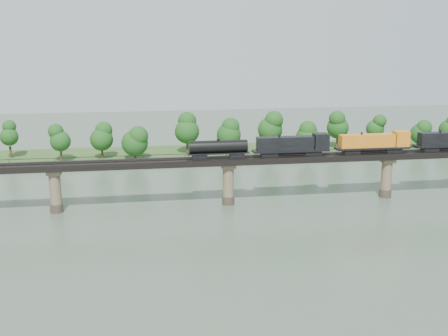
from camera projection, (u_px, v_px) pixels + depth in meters
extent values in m
plane|color=#3D4D3E|center=(254.00, 251.00, 106.26)|extent=(400.00, 400.00, 0.00)
cube|color=#2A4A1D|center=(202.00, 154.00, 187.73)|extent=(300.00, 24.00, 1.60)
cylinder|color=#473A2D|center=(57.00, 208.00, 128.87)|extent=(3.00, 3.00, 2.00)
cylinder|color=#7D6C51|center=(55.00, 189.00, 127.82)|extent=(2.60, 2.60, 9.00)
cube|color=#7D6C51|center=(54.00, 172.00, 126.88)|extent=(3.20, 3.20, 1.00)
cylinder|color=#473A2D|center=(228.00, 200.00, 134.85)|extent=(3.00, 3.00, 2.00)
cylinder|color=#7D6C51|center=(228.00, 182.00, 133.79)|extent=(2.60, 2.60, 9.00)
cube|color=#7D6C51|center=(228.00, 166.00, 132.85)|extent=(3.20, 3.20, 1.00)
cylinder|color=#473A2D|center=(385.00, 193.00, 140.82)|extent=(3.00, 3.00, 2.00)
cylinder|color=#7D6C51|center=(386.00, 176.00, 139.77)|extent=(2.60, 2.60, 9.00)
cube|color=#7D6C51|center=(388.00, 160.00, 138.83)|extent=(3.20, 3.20, 1.00)
cube|color=black|center=(228.00, 161.00, 132.56)|extent=(220.00, 5.00, 1.50)
cube|color=black|center=(229.00, 158.00, 131.65)|extent=(220.00, 0.12, 0.16)
cube|color=black|center=(228.00, 157.00, 133.09)|extent=(220.00, 0.12, 0.16)
cube|color=black|center=(230.00, 157.00, 129.92)|extent=(220.00, 0.10, 0.10)
cube|color=black|center=(227.00, 153.00, 134.53)|extent=(220.00, 0.10, 0.10)
cube|color=black|center=(230.00, 158.00, 130.00)|extent=(0.08, 0.08, 0.70)
cube|color=black|center=(227.00, 154.00, 134.61)|extent=(0.08, 0.08, 0.70)
cylinder|color=#382619|center=(11.00, 152.00, 177.21)|extent=(0.70, 0.70, 3.71)
sphere|color=#124012|center=(9.00, 137.00, 176.05)|extent=(5.67, 5.67, 5.67)
sphere|color=#124012|center=(8.00, 127.00, 175.33)|extent=(4.25, 4.25, 4.25)
cylinder|color=#382619|center=(61.00, 156.00, 172.14)|extent=(0.70, 0.70, 3.51)
sphere|color=#124012|center=(60.00, 141.00, 171.05)|extent=(6.31, 6.31, 6.31)
sphere|color=#124012|center=(60.00, 132.00, 170.36)|extent=(4.73, 4.73, 4.73)
cylinder|color=#382619|center=(102.00, 153.00, 176.41)|extent=(0.70, 0.70, 3.34)
sphere|color=#124012|center=(102.00, 139.00, 175.36)|extent=(7.18, 7.18, 7.18)
sphere|color=#124012|center=(101.00, 131.00, 174.71)|extent=(5.39, 5.39, 5.39)
cylinder|color=#382619|center=(135.00, 155.00, 175.41)|extent=(0.70, 0.70, 2.83)
sphere|color=#124012|center=(135.00, 143.00, 174.53)|extent=(8.26, 8.26, 8.26)
sphere|color=#124012|center=(134.00, 136.00, 173.98)|extent=(6.19, 6.19, 6.19)
cylinder|color=#382619|center=(187.00, 147.00, 184.09)|extent=(0.70, 0.70, 3.96)
sphere|color=#124012|center=(187.00, 131.00, 182.85)|extent=(8.07, 8.07, 8.07)
sphere|color=#124012|center=(187.00, 121.00, 182.07)|extent=(6.05, 6.05, 6.05)
cylinder|color=#382619|center=(229.00, 148.00, 184.72)|extent=(0.70, 0.70, 3.27)
sphere|color=#124012|center=(229.00, 135.00, 183.70)|extent=(8.03, 8.03, 8.03)
sphere|color=#124012|center=(229.00, 127.00, 183.07)|extent=(6.02, 6.02, 6.02)
cylinder|color=#382619|center=(270.00, 145.00, 187.88)|extent=(0.70, 0.70, 3.92)
sphere|color=#124012|center=(270.00, 130.00, 186.66)|extent=(8.29, 8.29, 8.29)
sphere|color=#124012|center=(270.00, 120.00, 185.89)|extent=(6.21, 6.21, 6.21)
cylinder|color=#382619|center=(307.00, 150.00, 182.94)|extent=(0.70, 0.70, 3.02)
sphere|color=#124012|center=(308.00, 137.00, 181.99)|extent=(7.74, 7.74, 7.74)
sphere|color=#124012|center=(308.00, 130.00, 181.40)|extent=(5.80, 5.80, 5.80)
cylinder|color=#382619|center=(337.00, 142.00, 193.15)|extent=(0.70, 0.70, 3.80)
sphere|color=#124012|center=(338.00, 128.00, 191.97)|extent=(7.47, 7.47, 7.47)
sphere|color=#124012|center=(338.00, 119.00, 191.22)|extent=(5.60, 5.60, 5.60)
cylinder|color=#382619|center=(374.00, 142.00, 195.47)|extent=(0.70, 0.70, 3.38)
sphere|color=#124012|center=(375.00, 129.00, 194.41)|extent=(6.23, 6.23, 6.23)
sphere|color=#124012|center=(376.00, 121.00, 193.75)|extent=(4.67, 4.67, 4.67)
cylinder|color=#382619|center=(420.00, 144.00, 191.97)|extent=(0.70, 0.70, 2.77)
sphere|color=#124012|center=(420.00, 134.00, 191.10)|extent=(7.04, 7.04, 7.04)
sphere|color=#124012|center=(421.00, 127.00, 190.56)|extent=(5.28, 5.28, 5.28)
cylinder|color=#382619|center=(447.00, 140.00, 198.91)|extent=(0.70, 0.70, 2.94)
sphere|color=#124012|center=(448.00, 129.00, 197.99)|extent=(6.73, 6.73, 6.73)
cube|color=black|center=(430.00, 149.00, 139.87)|extent=(3.92, 2.35, 1.08)
cube|color=black|center=(445.00, 138.00, 139.87)|extent=(13.71, 2.64, 3.13)
cube|color=black|center=(393.00, 150.00, 138.41)|extent=(3.92, 2.35, 1.08)
cube|color=black|center=(351.00, 151.00, 136.80)|extent=(3.92, 2.35, 1.08)
cube|color=black|center=(372.00, 148.00, 137.45)|extent=(18.60, 2.94, 0.49)
cube|color=orange|center=(367.00, 141.00, 136.80)|extent=(13.71, 2.64, 3.13)
cube|color=orange|center=(401.00, 139.00, 138.05)|extent=(3.53, 2.94, 3.72)
cylinder|color=black|center=(372.00, 150.00, 137.57)|extent=(5.88, 1.37, 1.37)
cube|color=black|center=(312.00, 153.00, 135.34)|extent=(3.92, 2.35, 1.08)
cube|color=black|center=(269.00, 154.00, 133.73)|extent=(3.92, 2.35, 1.08)
cube|color=black|center=(291.00, 150.00, 134.37)|extent=(18.60, 2.94, 0.49)
cube|color=black|center=(285.00, 143.00, 133.73)|extent=(13.71, 2.64, 3.13)
cube|color=black|center=(321.00, 141.00, 134.98)|extent=(3.53, 2.94, 3.72)
cylinder|color=black|center=(291.00, 153.00, 134.50)|extent=(5.88, 1.37, 1.37)
cube|color=black|center=(237.00, 155.00, 132.56)|extent=(3.43, 2.15, 1.08)
cube|color=black|center=(200.00, 156.00, 131.24)|extent=(3.43, 2.15, 1.08)
cube|color=black|center=(218.00, 153.00, 131.75)|extent=(14.69, 2.35, 0.29)
cylinder|color=black|center=(218.00, 146.00, 131.38)|extent=(13.71, 2.94, 2.94)
cylinder|color=black|center=(218.00, 140.00, 131.02)|extent=(0.69, 0.69, 0.49)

